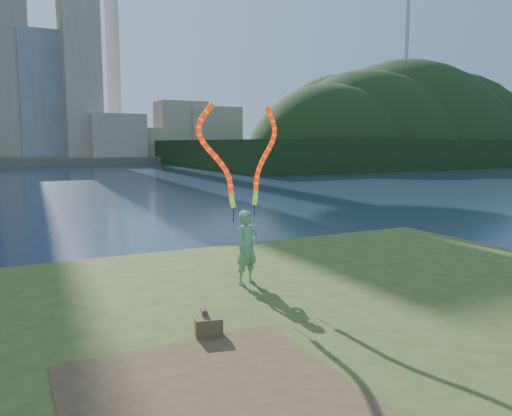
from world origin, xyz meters
TOP-DOWN VIEW (x-y plane):
  - ground at (0.00, 0.00)m, footprint 320.00×320.00m
  - grassy_knoll at (0.00, -2.30)m, footprint 20.00×18.00m
  - dirt_patch at (-2.20, -3.20)m, footprint 3.20×3.00m
  - far_shore at (0.00, 95.00)m, footprint 320.00×40.00m
  - wooded_hill at (59.57, 59.96)m, footprint 78.00×50.00m
  - woman_with_ribbons at (0.12, 0.60)m, footprint 1.89×0.71m
  - canvas_bag at (-1.59, -1.64)m, footprint 0.45×0.50m

SIDE VIEW (x-z plane):
  - ground at x=0.00m, z-range 0.00..0.00m
  - wooded_hill at x=59.57m, z-range -31.34..31.66m
  - grassy_knoll at x=0.00m, z-range -0.06..0.74m
  - far_shore at x=0.00m, z-range 0.00..1.20m
  - dirt_patch at x=-2.20m, z-range 0.80..0.82m
  - canvas_bag at x=-1.59m, z-range 0.77..1.15m
  - woman_with_ribbons at x=0.12m, z-range 0.29..4.19m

